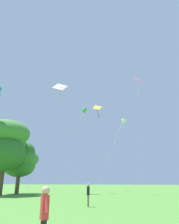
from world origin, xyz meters
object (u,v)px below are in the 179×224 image
(kite_pink_low, at_px, (138,85))
(kite_white_distant, at_px, (123,120))
(person_in_red_shirt, at_px, (44,212))
(kite_yellow_diamond, at_px, (97,111))
(tree_left_oak, at_px, (5,143))
(tree_right_cluster, at_px, (21,160))
(kite_black_large, at_px, (60,90))
(kite_green_small, at_px, (83,110))
(person_near_tree, at_px, (88,193))

(kite_pink_low, bearing_deg, kite_white_distant, -96.99)
(person_in_red_shirt, bearing_deg, kite_pink_low, 93.77)
(kite_yellow_diamond, distance_m, tree_left_oak, 25.96)
(tree_right_cluster, bearing_deg, tree_left_oak, -81.11)
(kite_white_distant, bearing_deg, tree_right_cluster, -164.27)
(kite_black_large, height_order, person_in_red_shirt, kite_black_large)
(kite_pink_low, distance_m, kite_white_distant, 16.93)
(kite_pink_low, xyz_separation_m, kite_black_large, (-13.09, -13.75, -4.98))
(kite_pink_low, bearing_deg, kite_green_small, -133.58)
(kite_yellow_diamond, bearing_deg, kite_white_distant, -54.24)
(kite_pink_low, xyz_separation_m, kite_yellow_diamond, (-10.68, 0.77, -4.85))
(kite_green_small, height_order, tree_left_oak, kite_green_small)
(tree_right_cluster, bearing_deg, kite_green_small, 37.40)
(kite_black_large, relative_size, person_in_red_shirt, 12.53)
(kite_green_small, distance_m, person_in_red_shirt, 36.08)
(kite_green_small, relative_size, kite_black_large, 0.78)
(kite_black_large, bearing_deg, kite_yellow_diamond, 80.56)
(kite_yellow_diamond, distance_m, person_in_red_shirt, 47.22)
(kite_white_distant, height_order, tree_left_oak, kite_white_distant)
(kite_white_distant, distance_m, tree_right_cluster, 18.61)
(kite_green_small, height_order, kite_black_large, kite_black_large)
(kite_black_large, xyz_separation_m, kite_white_distant, (11.62, 1.74, -6.87))
(kite_black_large, height_order, kite_white_distant, kite_black_large)
(kite_black_large, relative_size, kite_white_distant, 1.66)
(kite_yellow_diamond, distance_m, kite_white_distant, 17.23)
(tree_right_cluster, bearing_deg, kite_black_large, 29.97)
(kite_yellow_diamond, distance_m, kite_black_large, 14.72)
(kite_white_distant, distance_m, person_in_red_shirt, 31.09)
(person_near_tree, relative_size, tree_right_cluster, 0.20)
(person_in_red_shirt, bearing_deg, kite_black_large, 120.23)
(tree_left_oak, distance_m, tree_right_cluster, 5.24)
(kite_yellow_diamond, height_order, kite_white_distant, kite_yellow_diamond)
(kite_green_small, distance_m, tree_right_cluster, 14.73)
(tree_left_oak, bearing_deg, tree_right_cluster, 98.89)
(kite_black_large, distance_m, kite_white_distant, 13.61)
(kite_yellow_diamond, height_order, person_near_tree, kite_yellow_diamond)
(kite_white_distant, xyz_separation_m, person_near_tree, (1.02, -18.08, -10.86))
(kite_pink_low, xyz_separation_m, tree_right_cluster, (-18.27, -16.74, -18.30))
(kite_pink_low, xyz_separation_m, person_near_tree, (-0.45, -30.09, -22.71))
(person_near_tree, height_order, tree_right_cluster, tree_right_cluster)
(person_in_red_shirt, relative_size, tree_left_oak, 0.15)
(person_in_red_shirt, bearing_deg, kite_green_small, 111.94)
(person_near_tree, bearing_deg, kite_white_distant, 93.24)
(kite_pink_low, relative_size, kite_yellow_diamond, 1.26)
(person_near_tree, distance_m, tree_left_oak, 20.16)
(kite_black_large, height_order, person_near_tree, kite_black_large)
(kite_pink_low, height_order, kite_yellow_diamond, kite_pink_low)
(kite_yellow_diamond, relative_size, tree_left_oak, 1.88)
(tree_right_cluster, bearing_deg, kite_white_distant, 15.73)
(kite_pink_low, bearing_deg, person_in_red_shirt, -86.23)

